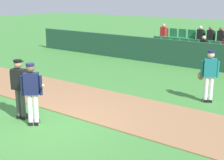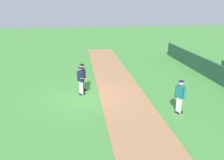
{
  "view_description": "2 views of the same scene",
  "coord_description": "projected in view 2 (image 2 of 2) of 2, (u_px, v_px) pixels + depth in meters",
  "views": [
    {
      "loc": [
        6.65,
        -5.65,
        3.56
      ],
      "look_at": [
        1.16,
        1.71,
        1.12
      ],
      "focal_mm": 52.3,
      "sensor_mm": 36.0,
      "label": 1
    },
    {
      "loc": [
        12.73,
        -0.18,
        5.37
      ],
      "look_at": [
        0.16,
        1.68,
        0.98
      ],
      "focal_mm": 36.28,
      "sensor_mm": 36.0,
      "label": 2
    }
  ],
  "objects": [
    {
      "name": "ground_plane",
      "position": [
        84.0,
        96.0,
        13.68
      ],
      "size": [
        80.0,
        80.0,
        0.0
      ],
      "primitive_type": "plane",
      "color": "#42843A"
    },
    {
      "name": "infield_dirt_path",
      "position": [
        121.0,
        93.0,
        14.0
      ],
      "size": [
        28.0,
        2.78,
        0.03
      ],
      "primitive_type": "cube",
      "color": "#9E704C",
      "rests_on": "ground"
    },
    {
      "name": "batter_navy_jersey",
      "position": [
        81.0,
        80.0,
        13.51
      ],
      "size": [
        0.72,
        0.69,
        1.76
      ],
      "color": "white",
      "rests_on": "ground"
    },
    {
      "name": "umpire_home_plate",
      "position": [
        82.0,
        76.0,
        14.14
      ],
      "size": [
        0.57,
        0.38,
        1.76
      ],
      "color": "#4C4C4C",
      "rests_on": "ground"
    },
    {
      "name": "runner_teal_jersey",
      "position": [
        180.0,
        96.0,
        11.25
      ],
      "size": [
        0.64,
        0.43,
        1.76
      ],
      "color": "white",
      "rests_on": "ground"
    }
  ]
}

